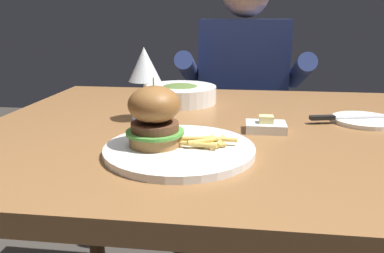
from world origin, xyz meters
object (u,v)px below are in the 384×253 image
(burger_sandwich, at_px, (155,116))
(table_knife, at_px, (345,117))
(diner_person, at_px, (241,118))
(butter_dish, at_px, (266,126))
(wine_glass, at_px, (144,67))
(main_plate, at_px, (180,149))
(soup_bowl, at_px, (180,94))
(bread_plate, at_px, (364,120))

(burger_sandwich, xyz_separation_m, table_knife, (0.41, 0.26, -0.06))
(burger_sandwich, bearing_deg, diner_person, 79.65)
(butter_dish, height_order, diner_person, diner_person)
(wine_glass, relative_size, diner_person, 0.15)
(main_plate, distance_m, burger_sandwich, 0.08)
(main_plate, relative_size, butter_dish, 3.20)
(wine_glass, height_order, table_knife, wine_glass)
(soup_bowl, bearing_deg, diner_person, 69.41)
(bread_plate, distance_m, diner_person, 0.75)
(table_knife, distance_m, butter_dish, 0.22)
(bread_plate, bearing_deg, wine_glass, -175.73)
(butter_dish, bearing_deg, wine_glass, 167.12)
(main_plate, distance_m, diner_person, 0.96)
(table_knife, distance_m, diner_person, 0.75)
(main_plate, bearing_deg, table_knife, 35.14)
(burger_sandwich, xyz_separation_m, soup_bowl, (-0.02, 0.43, -0.04))
(burger_sandwich, relative_size, diner_person, 0.11)
(table_knife, xyz_separation_m, soup_bowl, (-0.43, 0.17, 0.01))
(main_plate, xyz_separation_m, bread_plate, (0.41, 0.27, -0.00))
(butter_dish, xyz_separation_m, soup_bowl, (-0.24, 0.27, 0.02))
(table_knife, bearing_deg, wine_glass, -176.70)
(wine_glass, height_order, diner_person, diner_person)
(wine_glass, distance_m, table_knife, 0.50)
(wine_glass, xyz_separation_m, diner_person, (0.24, 0.71, -0.31))
(main_plate, relative_size, table_knife, 1.32)
(butter_dish, relative_size, soup_bowl, 0.41)
(burger_sandwich, distance_m, soup_bowl, 0.43)
(table_knife, distance_m, soup_bowl, 0.46)
(bread_plate, height_order, butter_dish, butter_dish)
(soup_bowl, xyz_separation_m, diner_person, (0.19, 0.51, -0.20))
(main_plate, xyz_separation_m, butter_dish, (0.17, 0.16, 0.00))
(burger_sandwich, relative_size, soup_bowl, 0.60)
(butter_dish, bearing_deg, main_plate, -136.36)
(main_plate, bearing_deg, burger_sandwich, 177.82)
(main_plate, xyz_separation_m, burger_sandwich, (-0.05, 0.00, 0.06))
(table_knife, relative_size, soup_bowl, 1.00)
(burger_sandwich, relative_size, wine_glass, 0.72)
(burger_sandwich, relative_size, bread_plate, 0.84)
(main_plate, xyz_separation_m, soup_bowl, (-0.07, 0.43, 0.02))
(bread_plate, distance_m, butter_dish, 0.27)
(butter_dish, bearing_deg, bread_plate, 23.59)
(wine_glass, bearing_deg, diner_person, 70.90)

